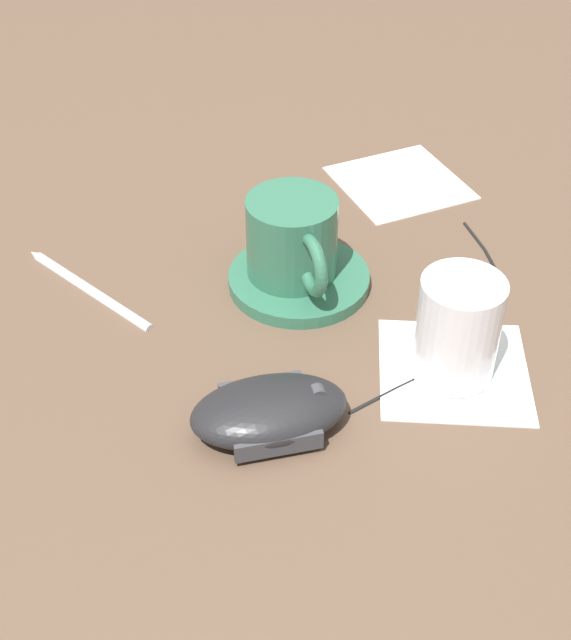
{
  "coord_description": "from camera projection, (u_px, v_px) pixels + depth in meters",
  "views": [
    {
      "loc": [
        0.54,
        -0.13,
        0.47
      ],
      "look_at": [
        0.04,
        -0.0,
        0.03
      ],
      "focal_mm": 50.0,
      "sensor_mm": 36.0,
      "label": 1
    }
  ],
  "objects": [
    {
      "name": "computer_mouse",
      "position": [
        269.0,
        411.0,
        0.63
      ],
      "size": [
        0.07,
        0.11,
        0.03
      ],
      "color": "black",
      "rests_on": "ground"
    },
    {
      "name": "napkin_under_glass",
      "position": [
        454.0,
        370.0,
        0.68
      ],
      "size": [
        0.14,
        0.14,
        0.0
      ],
      "primitive_type": "cube",
      "rotation": [
        0.0,
        0.0,
        -0.32
      ],
      "color": "white",
      "rests_on": "ground"
    },
    {
      "name": "napkin_spare",
      "position": [
        400.0,
        182.0,
        0.89
      ],
      "size": [
        0.13,
        0.13,
        0.0
      ],
      "primitive_type": "cube",
      "rotation": [
        0.0,
        0.0,
        0.17
      ],
      "color": "silver",
      "rests_on": "ground"
    },
    {
      "name": "saucer",
      "position": [
        299.0,
        279.0,
        0.76
      ],
      "size": [
        0.12,
        0.12,
        0.01
      ],
      "primitive_type": "cylinder",
      "color": "#2D664C",
      "rests_on": "ground"
    },
    {
      "name": "pen",
      "position": [
        87.0,
        285.0,
        0.76
      ],
      "size": [
        0.14,
        0.1,
        0.01
      ],
      "color": "silver",
      "rests_on": "ground"
    },
    {
      "name": "ground_plane",
      "position": [
        277.0,
        319.0,
        0.73
      ],
      "size": [
        3.0,
        3.0,
        0.0
      ],
      "primitive_type": "plane",
      "color": "brown"
    },
    {
      "name": "mouse_cable",
      "position": [
        458.0,
        315.0,
        0.73
      ],
      "size": [
        0.21,
        0.18,
        0.0
      ],
      "color": "black",
      "rests_on": "ground"
    },
    {
      "name": "drinking_glass",
      "position": [
        458.0,
        328.0,
        0.65
      ],
      "size": [
        0.06,
        0.06,
        0.08
      ],
      "primitive_type": "cylinder",
      "color": "silver",
      "rests_on": "napkin_under_glass"
    },
    {
      "name": "coffee_cup",
      "position": [
        293.0,
        239.0,
        0.74
      ],
      "size": [
        0.11,
        0.08,
        0.07
      ],
      "color": "#2D664C",
      "rests_on": "saucer"
    }
  ]
}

